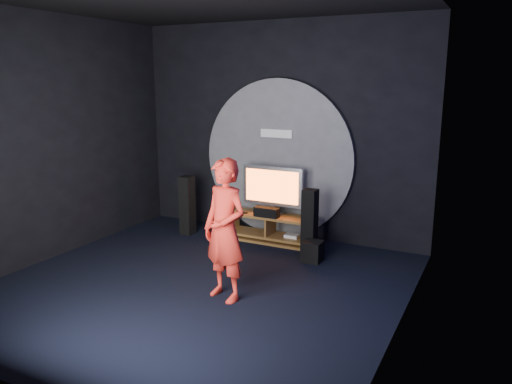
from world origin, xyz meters
TOP-DOWN VIEW (x-y plane):
  - floor at (0.00, 0.00)m, footprint 5.00×5.00m
  - back_wall at (0.00, 2.50)m, footprint 5.00×0.04m
  - front_wall at (0.00, -2.50)m, footprint 5.00×0.04m
  - left_wall at (-2.50, 0.00)m, footprint 0.04×5.00m
  - right_wall at (2.50, 0.00)m, footprint 0.04×5.00m
  - wall_disc_panel at (0.00, 2.44)m, footprint 2.60×0.11m
  - media_console at (0.07, 2.05)m, footprint 1.47×0.45m
  - tv at (0.06, 2.12)m, footprint 1.03×0.22m
  - center_speaker at (0.06, 1.90)m, footprint 0.40×0.15m
  - remote at (-0.39, 1.93)m, footprint 0.18×0.05m
  - tower_speaker_left at (-1.37, 1.79)m, footprint 0.20×0.22m
  - tower_speaker_right at (0.84, 1.76)m, footprint 0.20×0.22m
  - subwoofer at (1.00, 1.50)m, footprint 0.27×0.27m
  - player at (0.50, -0.14)m, footprint 0.71×0.57m

SIDE VIEW (x-z plane):
  - floor at x=0.00m, z-range 0.00..0.00m
  - subwoofer at x=1.00m, z-range 0.00..0.30m
  - media_console at x=0.07m, z-range -0.03..0.42m
  - remote at x=-0.39m, z-range 0.45..0.47m
  - tower_speaker_left at x=-1.37m, z-range 0.00..1.00m
  - tower_speaker_right at x=0.84m, z-range 0.00..1.00m
  - center_speaker at x=0.06m, z-range 0.45..0.60m
  - player at x=0.50m, z-range 0.00..1.70m
  - tv at x=0.06m, z-range 0.49..1.26m
  - wall_disc_panel at x=0.00m, z-range 0.00..2.60m
  - back_wall at x=0.00m, z-range 0.00..3.50m
  - front_wall at x=0.00m, z-range 0.00..3.50m
  - left_wall at x=-2.50m, z-range 0.00..3.50m
  - right_wall at x=2.50m, z-range 0.00..3.50m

